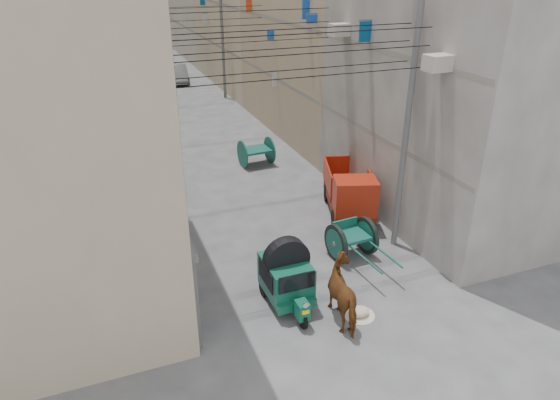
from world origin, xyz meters
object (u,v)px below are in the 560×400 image
mini_truck (351,196)px  second_cart (256,151)px  feed_sack (360,312)px  distant_car_grey (178,74)px  auto_rickshaw (286,275)px  distant_car_white (155,101)px  horse (347,294)px  distant_car_green (142,62)px  tonga_cart (352,239)px

mini_truck → second_cart: (-1.58, 6.51, -0.24)m
feed_sack → distant_car_grey: 31.31m
auto_rickshaw → distant_car_white: bearing=90.6°
auto_rickshaw → horse: (1.27, -1.26, -0.12)m
feed_sack → auto_rickshaw: bearing=142.5°
horse → distant_car_green: size_ratio=0.46×
mini_truck → distant_car_green: size_ratio=0.89×
feed_sack → distant_car_grey: distant_car_grey is taller
second_cart → horse: (-1.39, -11.80, 0.14)m
auto_rickshaw → horse: horse is taller
tonga_cart → horse: 3.28m
second_cart → distant_car_green: 26.03m
second_cart → feed_sack: (-0.97, -11.84, -0.57)m
horse → distant_car_green: horse is taller
distant_car_white → tonga_cart: bearing=84.9°
tonga_cart → feed_sack: 3.17m
tonga_cart → mini_truck: 2.80m
mini_truck → second_cart: bearing=122.4°
tonga_cart → second_cart: second_cart is taller
distant_car_white → auto_rickshaw: bearing=76.9°
second_cart → distant_car_grey: size_ratio=0.39×
auto_rickshaw → horse: bearing=-45.1°
distant_car_grey → distant_car_green: size_ratio=0.95×
second_cart → horse: 11.88m
horse → distant_car_grey: 31.29m
horse → tonga_cart: bearing=-116.0°
auto_rickshaw → distant_car_white: 22.60m
auto_rickshaw → mini_truck: size_ratio=0.61×
auto_rickshaw → tonga_cart: auto_rickshaw is taller
tonga_cart → distant_car_white: tonga_cart is taller
tonga_cart → distant_car_green: (-2.41, 34.92, -0.05)m
distant_car_white → distant_car_green: size_ratio=0.74×
mini_truck → distant_car_grey: (-1.66, 25.97, -0.27)m
distant_car_white → distant_car_green: distant_car_green is taller
second_cart → auto_rickshaw: bearing=-107.9°
auto_rickshaw → feed_sack: bearing=-37.8°
horse → mini_truck: bearing=-114.5°
distant_car_white → mini_truck: bearing=89.9°
mini_truck → feed_sack: mini_truck is taller
auto_rickshaw → distant_car_grey: 30.11m
second_cart → horse: horse is taller
feed_sack → distant_car_green: (-1.15, 37.78, 0.48)m
auto_rickshaw → distant_car_white: auto_rickshaw is taller
tonga_cart → feed_sack: size_ratio=5.37×
horse → distant_car_white: size_ratio=0.63×
feed_sack → distant_car_white: 23.98m
horse → distant_car_green: 37.75m
tonga_cart → distant_car_green: bearing=89.3°
feed_sack → distant_car_grey: size_ratio=0.13×
distant_car_green → second_cart: bearing=80.7°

